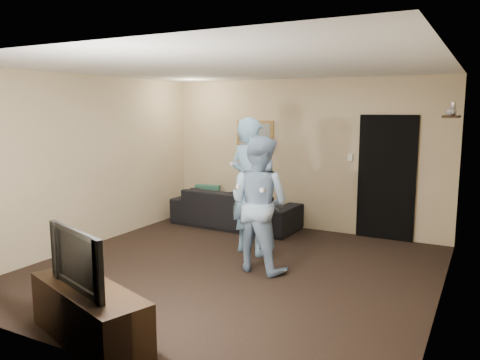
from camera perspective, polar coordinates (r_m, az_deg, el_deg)
The scene contains 19 objects.
ground at distance 6.26m, azimuth -0.95°, elevation -10.87°, with size 5.00×5.00×0.00m, color black.
ceiling at distance 5.92m, azimuth -1.01°, elevation 13.59°, with size 5.00×5.00×0.04m, color silver.
wall_back at distance 8.21m, azimuth 7.57°, elevation 3.06°, with size 5.00×0.04×2.60m, color #C8B085.
wall_front at distance 3.99m, azimuth -18.80°, elevation -3.27°, with size 5.00×0.04×2.60m, color #C8B085.
wall_left at distance 7.48m, azimuth -17.95°, elevation 2.17°, with size 0.04×5.00×2.60m, color #C8B085.
wall_right at distance 5.22m, azimuth 23.74°, elevation -0.80°, with size 0.04×5.00×2.60m, color #C8B085.
sofa at distance 8.38m, azimuth -0.59°, elevation -3.45°, with size 2.28×0.89×0.67m, color black.
throw_pillow at distance 8.64m, azimuth -3.95°, elevation -2.10°, with size 0.45×0.14×0.45m, color #18493B.
painting_frame at distance 8.52m, azimuth 1.86°, elevation 5.36°, with size 0.72×0.05×0.57m, color olive.
painting_canvas at distance 8.50m, azimuth 1.78°, elevation 5.35°, with size 0.62×0.01×0.47m, color slate.
doorway at distance 7.83m, azimuth 17.43°, elevation 0.25°, with size 0.90×0.06×2.00m, color black.
light_switch at distance 7.93m, azimuth 13.27°, elevation 2.70°, with size 0.08×0.02×0.12m, color silver.
wall_shelf at distance 6.97m, azimuth 24.40°, elevation 7.06°, with size 0.20×0.60×0.03m, color black.
shelf_vase at distance 6.88m, azimuth 24.39°, elevation 7.74°, with size 0.13×0.13×0.14m, color #ACACB1.
shelf_figurine at distance 7.16m, azimuth 24.56°, elevation 7.92°, with size 0.06×0.06×0.18m, color silver.
tv_console at distance 4.61m, azimuth -17.91°, elevation -15.37°, with size 1.47×0.47×0.52m, color black.
television at distance 4.42m, azimuth -18.24°, elevation -8.98°, with size 0.95×0.13×0.55m, color black.
wii_player_left at distance 6.72m, azimuth 1.30°, elevation -0.78°, with size 0.82×0.65×1.98m.
wii_player_right at distance 6.06m, azimuth 2.32°, elevation -2.89°, with size 0.94×0.78×1.76m.
Camera 1 is at (2.88, -5.15, 2.09)m, focal length 35.00 mm.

